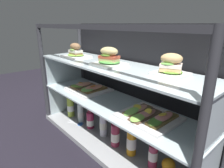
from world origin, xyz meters
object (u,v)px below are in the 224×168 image
at_px(orange_fruit_beside_bottles, 168,165).
at_px(juice_bottle_front_left_end, 90,120).
at_px(juice_bottle_front_right_end, 115,135).
at_px(juice_bottle_back_center, 71,106).
at_px(juice_bottle_front_fourth, 81,112).
at_px(juice_bottle_tucked_behind, 132,141).
at_px(kitchen_scissors, 79,124).
at_px(open_sandwich_tray_left_of_center, 148,116).
at_px(open_sandwich_tray_near_right_corner, 88,88).
at_px(plated_roll_sandwich_left_of_center, 109,59).
at_px(plated_roll_sandwich_far_left, 76,52).
at_px(juice_bottle_front_second, 103,125).
at_px(plated_roll_sandwich_mid_left, 171,67).
at_px(juice_bottle_front_middle, 153,155).

bearing_deg(orange_fruit_beside_bottles, juice_bottle_front_left_end, -174.86).
bearing_deg(juice_bottle_front_right_end, juice_bottle_front_left_end, 178.73).
relative_size(juice_bottle_back_center, juice_bottle_front_fourth, 1.05).
bearing_deg(juice_bottle_back_center, juice_bottle_front_left_end, 2.16).
bearing_deg(juice_bottle_tucked_behind, kitchen_scissors, -174.80).
bearing_deg(open_sandwich_tray_left_of_center, open_sandwich_tray_near_right_corner, 177.77).
height_order(juice_bottle_front_right_end, juice_bottle_tucked_behind, juice_bottle_tucked_behind).
distance_m(plated_roll_sandwich_left_of_center, juice_bottle_tucked_behind, 0.59).
bearing_deg(plated_roll_sandwich_far_left, kitchen_scissors, -35.43).
bearing_deg(juice_bottle_tucked_behind, juice_bottle_front_second, 179.88).
bearing_deg(juice_bottle_front_right_end, kitchen_scissors, -175.34).
distance_m(juice_bottle_back_center, orange_fruit_beside_bottles, 1.06).
height_order(open_sandwich_tray_left_of_center, juice_bottle_front_fourth, open_sandwich_tray_left_of_center).
distance_m(open_sandwich_tray_left_of_center, juice_bottle_front_right_end, 0.36).
relative_size(juice_bottle_back_center, kitchen_scissors, 1.50).
bearing_deg(kitchen_scissors, plated_roll_sandwich_far_left, 144.57).
relative_size(juice_bottle_front_left_end, juice_bottle_front_right_end, 0.90).
height_order(plated_roll_sandwich_far_left, juice_bottle_front_right_end, plated_roll_sandwich_far_left).
relative_size(plated_roll_sandwich_mid_left, orange_fruit_beside_bottles, 2.09).
bearing_deg(open_sandwich_tray_near_right_corner, juice_bottle_front_right_end, -7.30).
distance_m(open_sandwich_tray_left_of_center, juice_bottle_back_center, 0.94).
distance_m(juice_bottle_front_second, juice_bottle_tucked_behind, 0.31).
height_order(open_sandwich_tray_near_right_corner, orange_fruit_beside_bottles, open_sandwich_tray_near_right_corner).
height_order(juice_bottle_tucked_behind, kitchen_scissors, juice_bottle_tucked_behind).
height_order(juice_bottle_front_left_end, orange_fruit_beside_bottles, juice_bottle_front_left_end).
height_order(open_sandwich_tray_left_of_center, juice_bottle_front_middle, open_sandwich_tray_left_of_center).
relative_size(juice_bottle_front_second, kitchen_scissors, 1.39).
distance_m(plated_roll_sandwich_left_of_center, kitchen_scissors, 0.74).
bearing_deg(juice_bottle_front_fourth, juice_bottle_front_second, 0.92).
bearing_deg(plated_roll_sandwich_left_of_center, juice_bottle_front_middle, 3.29).
relative_size(open_sandwich_tray_left_of_center, juice_bottle_back_center, 1.42).
bearing_deg(plated_roll_sandwich_left_of_center, juice_bottle_front_left_end, 179.53).
xyz_separation_m(juice_bottle_back_center, juice_bottle_tucked_behind, (0.79, 0.02, 0.00)).
relative_size(plated_roll_sandwich_mid_left, juice_bottle_front_right_end, 0.77).
bearing_deg(plated_roll_sandwich_far_left, open_sandwich_tray_left_of_center, 0.90).
height_order(open_sandwich_tray_near_right_corner, juice_bottle_front_fourth, open_sandwich_tray_near_right_corner).
xyz_separation_m(plated_roll_sandwich_mid_left, open_sandwich_tray_near_right_corner, (-0.76, -0.04, -0.31)).
height_order(plated_roll_sandwich_far_left, juice_bottle_front_middle, plated_roll_sandwich_far_left).
distance_m(plated_roll_sandwich_far_left, juice_bottle_front_left_end, 0.59).
xyz_separation_m(open_sandwich_tray_left_of_center, juice_bottle_front_second, (-0.43, -0.01, -0.24)).
bearing_deg(juice_bottle_front_middle, orange_fruit_beside_bottles, 28.03).
relative_size(plated_roll_sandwich_left_of_center, juice_bottle_front_left_end, 0.97).
distance_m(plated_roll_sandwich_left_of_center, juice_bottle_front_right_end, 0.56).
bearing_deg(juice_bottle_back_center, open_sandwich_tray_left_of_center, 1.98).
bearing_deg(orange_fruit_beside_bottles, plated_roll_sandwich_mid_left, 164.10).
relative_size(open_sandwich_tray_left_of_center, juice_bottle_tucked_behind, 1.38).
height_order(plated_roll_sandwich_left_of_center, kitchen_scissors, plated_roll_sandwich_left_of_center).
height_order(juice_bottle_back_center, juice_bottle_front_second, juice_bottle_back_center).
relative_size(juice_bottle_front_right_end, kitchen_scissors, 1.43).
relative_size(juice_bottle_front_left_end, orange_fruit_beside_bottles, 2.44).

